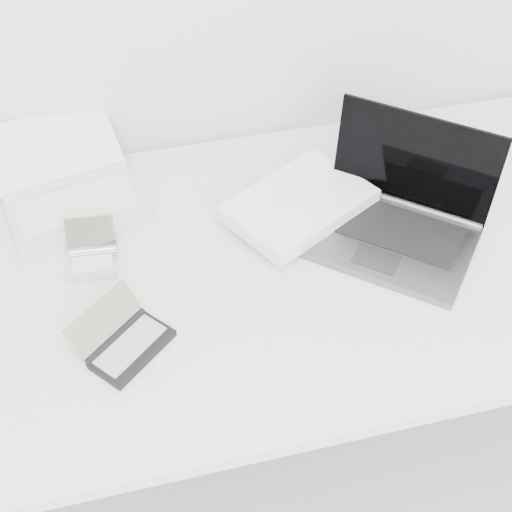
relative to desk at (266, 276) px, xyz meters
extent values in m
cube|color=white|center=(0.00, 0.00, 0.03)|extent=(1.60, 0.80, 0.03)
cylinder|color=silver|center=(0.75, 0.35, -0.33)|extent=(0.04, 0.04, 0.70)
cube|color=slate|center=(0.25, -0.02, 0.06)|extent=(0.40, 0.39, 0.02)
cube|color=black|center=(0.27, 0.01, 0.07)|extent=(0.29, 0.27, 0.00)
cube|color=black|center=(0.33, 0.08, 0.17)|extent=(0.27, 0.23, 0.21)
cylinder|color=slate|center=(0.32, 0.07, 0.06)|extent=(0.26, 0.22, 0.02)
cube|color=#343638|center=(0.20, -0.06, 0.06)|extent=(0.10, 0.10, 0.00)
cube|color=silver|center=(0.10, 0.11, 0.08)|extent=(0.35, 0.31, 0.03)
cube|color=white|center=(0.10, 0.11, 0.09)|extent=(0.34, 0.30, 0.00)
cube|color=silver|center=(-0.35, 0.22, 0.06)|extent=(0.31, 0.24, 0.02)
cube|color=silver|center=(-0.35, 0.23, 0.07)|extent=(0.26, 0.16, 0.00)
cube|color=white|center=(-0.38, 0.38, 0.11)|extent=(0.30, 0.21, 0.09)
cylinder|color=silver|center=(-0.37, 0.31, 0.07)|extent=(0.27, 0.08, 0.02)
cube|color=silver|center=(-0.33, 0.06, 0.05)|extent=(0.10, 0.08, 0.01)
cube|color=white|center=(-0.33, 0.06, 0.06)|extent=(0.08, 0.05, 0.00)
cube|color=gray|center=(-0.33, 0.11, 0.09)|extent=(0.10, 0.05, 0.06)
cylinder|color=silver|center=(-0.33, 0.10, 0.06)|extent=(0.09, 0.02, 0.01)
cube|color=black|center=(-0.28, -0.16, 0.05)|extent=(0.16, 0.15, 0.01)
cube|color=#989898|center=(-0.28, -0.16, 0.06)|extent=(0.14, 0.13, 0.00)
cube|color=gray|center=(-0.32, -0.11, 0.09)|extent=(0.14, 0.13, 0.06)
cylinder|color=black|center=(-0.31, -0.13, 0.06)|extent=(0.12, 0.10, 0.02)
camera|label=1|loc=(-0.25, -0.93, 1.06)|focal=50.00mm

